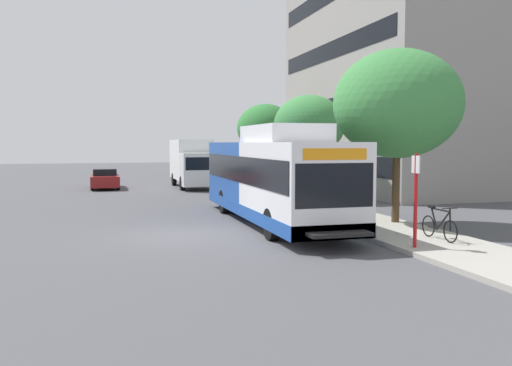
{
  "coord_description": "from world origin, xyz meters",
  "views": [
    {
      "loc": [
        -2.39,
        -17.54,
        3.02
      ],
      "look_at": [
        2.9,
        1.05,
        1.6
      ],
      "focal_mm": 38.17,
      "sensor_mm": 36.0,
      "label": 1
    }
  ],
  "objects_px": {
    "bicycle_parked": "(439,226)",
    "street_tree_mid_block": "(309,125)",
    "street_tree_far_block": "(265,128)",
    "street_tree_near_stop": "(397,104)",
    "parked_car_far_lane": "(105,179)",
    "box_truck_background": "(193,162)",
    "bus_stop_sign_pole": "(416,193)",
    "transit_bus": "(272,178)"
  },
  "relations": [
    {
      "from": "street_tree_near_stop",
      "to": "box_truck_background",
      "type": "distance_m",
      "value": 19.9
    },
    {
      "from": "transit_bus",
      "to": "bicycle_parked",
      "type": "bearing_deg",
      "value": -57.96
    },
    {
      "from": "street_tree_mid_block",
      "to": "street_tree_far_block",
      "type": "height_order",
      "value": "street_tree_far_block"
    },
    {
      "from": "transit_bus",
      "to": "box_truck_background",
      "type": "bearing_deg",
      "value": 90.67
    },
    {
      "from": "bicycle_parked",
      "to": "street_tree_far_block",
      "type": "bearing_deg",
      "value": 87.68
    },
    {
      "from": "bicycle_parked",
      "to": "box_truck_background",
      "type": "xyz_separation_m",
      "value": [
        -3.67,
        22.86,
        1.18
      ]
    },
    {
      "from": "bus_stop_sign_pole",
      "to": "transit_bus",
      "type": "bearing_deg",
      "value": 108.24
    },
    {
      "from": "bus_stop_sign_pole",
      "to": "box_truck_background",
      "type": "distance_m",
      "value": 23.83
    },
    {
      "from": "transit_bus",
      "to": "bus_stop_sign_pole",
      "type": "distance_m",
      "value": 6.74
    },
    {
      "from": "bicycle_parked",
      "to": "parked_car_far_lane",
      "type": "xyz_separation_m",
      "value": [
        -9.46,
        23.5,
        0.1
      ]
    },
    {
      "from": "transit_bus",
      "to": "street_tree_near_stop",
      "type": "bearing_deg",
      "value": -24.96
    },
    {
      "from": "parked_car_far_lane",
      "to": "street_tree_near_stop",
      "type": "bearing_deg",
      "value": -63.04
    },
    {
      "from": "street_tree_near_stop",
      "to": "street_tree_far_block",
      "type": "distance_m",
      "value": 17.01
    },
    {
      "from": "street_tree_near_stop",
      "to": "street_tree_far_block",
      "type": "xyz_separation_m",
      "value": [
        0.19,
        17.0,
        -0.43
      ]
    },
    {
      "from": "transit_bus",
      "to": "street_tree_far_block",
      "type": "bearing_deg",
      "value": 74.07
    },
    {
      "from": "box_truck_background",
      "to": "bicycle_parked",
      "type": "bearing_deg",
      "value": -80.87
    },
    {
      "from": "bus_stop_sign_pole",
      "to": "street_tree_far_block",
      "type": "relative_size",
      "value": 0.48
    },
    {
      "from": "street_tree_near_stop",
      "to": "street_tree_mid_block",
      "type": "bearing_deg",
      "value": 89.1
    },
    {
      "from": "bicycle_parked",
      "to": "street_tree_mid_block",
      "type": "height_order",
      "value": "street_tree_mid_block"
    },
    {
      "from": "street_tree_near_stop",
      "to": "box_truck_background",
      "type": "relative_size",
      "value": 0.89
    },
    {
      "from": "bus_stop_sign_pole",
      "to": "parked_car_far_lane",
      "type": "bearing_deg",
      "value": 108.39
    },
    {
      "from": "bus_stop_sign_pole",
      "to": "bicycle_parked",
      "type": "xyz_separation_m",
      "value": [
        1.36,
        0.86,
        -1.09
      ]
    },
    {
      "from": "transit_bus",
      "to": "street_tree_mid_block",
      "type": "height_order",
      "value": "street_tree_mid_block"
    },
    {
      "from": "bicycle_parked",
      "to": "street_tree_far_block",
      "type": "height_order",
      "value": "street_tree_far_block"
    },
    {
      "from": "street_tree_mid_block",
      "to": "parked_car_far_lane",
      "type": "height_order",
      "value": "street_tree_mid_block"
    },
    {
      "from": "transit_bus",
      "to": "street_tree_far_block",
      "type": "xyz_separation_m",
      "value": [
        4.31,
        15.09,
        2.29
      ]
    },
    {
      "from": "street_tree_mid_block",
      "to": "box_truck_background",
      "type": "bearing_deg",
      "value": 113.61
    },
    {
      "from": "street_tree_mid_block",
      "to": "parked_car_far_lane",
      "type": "relative_size",
      "value": 1.2
    },
    {
      "from": "bicycle_parked",
      "to": "street_tree_mid_block",
      "type": "relative_size",
      "value": 0.33
    },
    {
      "from": "street_tree_near_stop",
      "to": "bicycle_parked",
      "type": "bearing_deg",
      "value": -100.16
    },
    {
      "from": "bicycle_parked",
      "to": "street_tree_far_block",
      "type": "xyz_separation_m",
      "value": [
        0.84,
        20.63,
        3.43
      ]
    },
    {
      "from": "transit_bus",
      "to": "box_truck_background",
      "type": "xyz_separation_m",
      "value": [
        -0.2,
        17.32,
        0.04
      ]
    },
    {
      "from": "parked_car_far_lane",
      "to": "bus_stop_sign_pole",
      "type": "bearing_deg",
      "value": -71.61
    },
    {
      "from": "street_tree_near_stop",
      "to": "parked_car_far_lane",
      "type": "bearing_deg",
      "value": 116.96
    },
    {
      "from": "street_tree_near_stop",
      "to": "parked_car_far_lane",
      "type": "relative_size",
      "value": 1.39
    },
    {
      "from": "transit_bus",
      "to": "bus_stop_sign_pole",
      "type": "height_order",
      "value": "transit_bus"
    },
    {
      "from": "transit_bus",
      "to": "street_tree_far_block",
      "type": "relative_size",
      "value": 2.24
    },
    {
      "from": "bicycle_parked",
      "to": "street_tree_far_block",
      "type": "relative_size",
      "value": 0.32
    },
    {
      "from": "street_tree_far_block",
      "to": "box_truck_background",
      "type": "height_order",
      "value": "street_tree_far_block"
    },
    {
      "from": "parked_car_far_lane",
      "to": "box_truck_background",
      "type": "relative_size",
      "value": 0.64
    },
    {
      "from": "street_tree_far_block",
      "to": "bicycle_parked",
      "type": "bearing_deg",
      "value": -92.32
    },
    {
      "from": "street_tree_near_stop",
      "to": "box_truck_background",
      "type": "xyz_separation_m",
      "value": [
        -4.32,
        19.23,
        -2.69
      ]
    }
  ]
}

